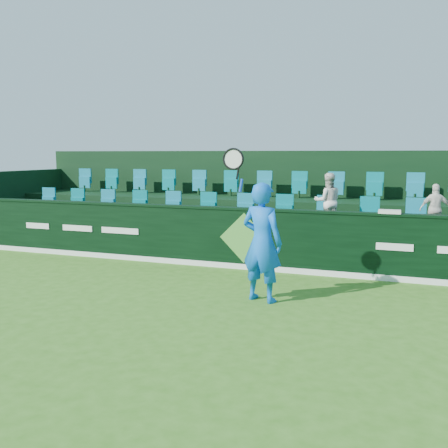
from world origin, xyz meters
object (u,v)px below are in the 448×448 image
at_px(tennis_player, 262,242).
at_px(spectator_middle, 435,209).
at_px(towel, 390,212).
at_px(spectator_left, 328,201).

bearing_deg(tennis_player, spectator_middle, 49.12).
bearing_deg(spectator_middle, towel, 43.30).
distance_m(spectator_middle, towel, 1.44).
xyz_separation_m(spectator_left, spectator_middle, (2.27, 0.00, -0.10)).
bearing_deg(spectator_left, spectator_middle, 160.78).
height_order(spectator_left, towel, spectator_left).
relative_size(spectator_left, towel, 3.04).
relative_size(tennis_player, towel, 6.26).
distance_m(tennis_player, towel, 3.01).
bearing_deg(spectator_middle, tennis_player, 41.13).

